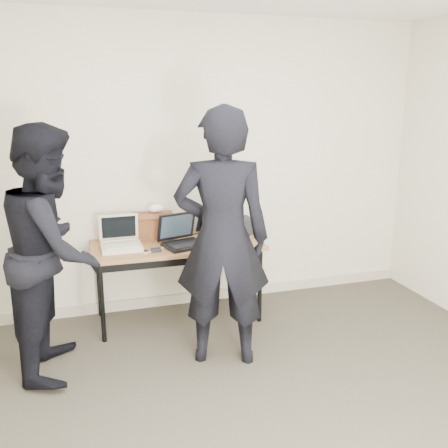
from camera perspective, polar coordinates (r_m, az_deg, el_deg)
name	(u,v)px	position (r m, az deg, el deg)	size (l,w,h in m)	color
room	(296,226)	(2.60, 8.27, -0.24)	(4.60, 4.60, 2.80)	#403B31
desk	(178,250)	(4.46, -5.30, -3.00)	(1.51, 0.67, 0.72)	#8D5F36
laptop_beige	(121,242)	(4.39, -11.72, -2.01)	(0.34, 0.33, 0.27)	beige
laptop_center	(182,238)	(4.39, -4.81, -1.63)	(0.43, 0.42, 0.27)	black
laptop_right	(221,228)	(4.70, -0.30, -0.47)	(0.46, 0.46, 0.27)	black
leather_satchel	(153,225)	(4.59, -8.14, -0.14)	(0.38, 0.21, 0.25)	brown
tissue	(155,208)	(4.57, -7.85, 1.80)	(0.13, 0.10, 0.08)	white
equipment_box	(238,225)	(4.76, 1.62, -0.16)	(0.25, 0.21, 0.14)	black
power_brick	(156,250)	(4.24, -7.77, -2.96)	(0.08, 0.05, 0.03)	black
cables	(183,243)	(4.46, -4.74, -2.16)	(1.15, 0.47, 0.01)	black
person_typist	(222,239)	(3.68, -0.23, -1.70)	(0.71, 0.47, 1.95)	black
person_observer	(53,250)	(3.82, -18.97, -2.88)	(0.89, 0.69, 1.83)	black
baseboard	(196,297)	(5.03, -3.22, -8.28)	(4.50, 0.03, 0.10)	#B8AF98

